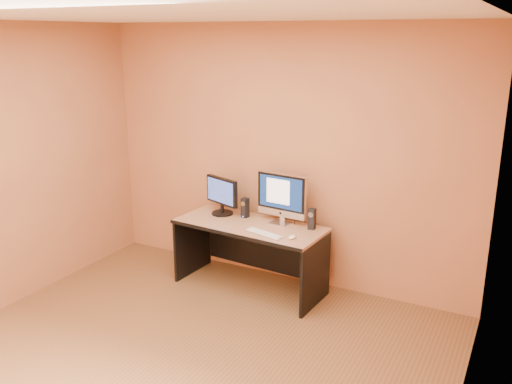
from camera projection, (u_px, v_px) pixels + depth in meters
floor at (168, 374)px, 4.11m from camera, size 4.00×4.00×0.00m
walls at (159, 212)px, 3.74m from camera, size 4.00×4.00×2.60m
ceiling at (149, 14)px, 3.38m from camera, size 4.00×4.00×0.00m
desk at (250, 256)px, 5.42m from camera, size 1.52×0.75×0.68m
imac at (280, 199)px, 5.27m from camera, size 0.54×0.24×0.51m
second_monitor at (222, 196)px, 5.57m from camera, size 0.49×0.35×0.39m
speaker_left at (245, 208)px, 5.49m from camera, size 0.07×0.08×0.20m
speaker_right at (312, 219)px, 5.16m from camera, size 0.06×0.07×0.20m
keyboard at (264, 234)px, 5.05m from camera, size 0.41×0.20×0.02m
mouse at (292, 237)px, 4.94m from camera, size 0.06×0.10×0.03m
cable_a at (295, 221)px, 5.40m from camera, size 0.09×0.19×0.01m
cable_b at (281, 219)px, 5.47m from camera, size 0.06×0.16×0.01m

